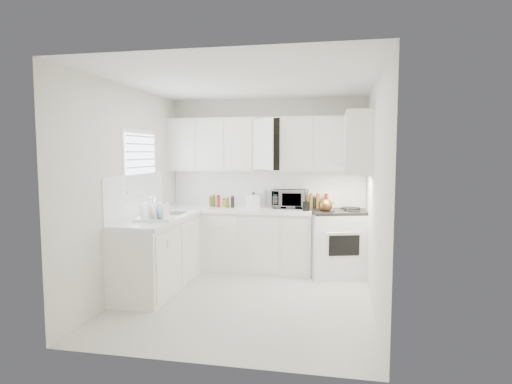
% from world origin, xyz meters
% --- Properties ---
extents(floor, '(3.20, 3.20, 0.00)m').
position_xyz_m(floor, '(0.00, 0.00, 0.00)').
color(floor, beige).
rests_on(floor, ground).
extents(ceiling, '(3.20, 3.20, 0.00)m').
position_xyz_m(ceiling, '(0.00, 0.00, 2.60)').
color(ceiling, white).
rests_on(ceiling, ground).
extents(wall_back, '(3.00, 0.00, 3.00)m').
position_xyz_m(wall_back, '(0.00, 1.60, 1.30)').
color(wall_back, silver).
rests_on(wall_back, ground).
extents(wall_front, '(3.00, 0.00, 3.00)m').
position_xyz_m(wall_front, '(0.00, -1.60, 1.30)').
color(wall_front, silver).
rests_on(wall_front, ground).
extents(wall_left, '(0.00, 3.20, 3.20)m').
position_xyz_m(wall_left, '(-1.50, 0.00, 1.30)').
color(wall_left, silver).
rests_on(wall_left, ground).
extents(wall_right, '(0.00, 3.20, 3.20)m').
position_xyz_m(wall_right, '(1.50, 0.00, 1.30)').
color(wall_right, silver).
rests_on(wall_right, ground).
extents(window_blinds, '(0.06, 0.96, 1.06)m').
position_xyz_m(window_blinds, '(-1.48, 0.35, 1.55)').
color(window_blinds, white).
rests_on(window_blinds, wall_left).
extents(lower_cabinets_back, '(2.22, 0.60, 0.90)m').
position_xyz_m(lower_cabinets_back, '(-0.39, 1.30, 0.45)').
color(lower_cabinets_back, silver).
rests_on(lower_cabinets_back, floor).
extents(lower_cabinets_left, '(0.60, 1.60, 0.90)m').
position_xyz_m(lower_cabinets_left, '(-1.20, 0.20, 0.45)').
color(lower_cabinets_left, silver).
rests_on(lower_cabinets_left, floor).
extents(countertop_back, '(2.24, 0.64, 0.05)m').
position_xyz_m(countertop_back, '(-0.39, 1.29, 0.93)').
color(countertop_back, white).
rests_on(countertop_back, lower_cabinets_back).
extents(countertop_left, '(0.64, 1.62, 0.05)m').
position_xyz_m(countertop_left, '(-1.19, 0.20, 0.93)').
color(countertop_left, white).
rests_on(countertop_left, lower_cabinets_left).
extents(backsplash_back, '(2.98, 0.02, 0.55)m').
position_xyz_m(backsplash_back, '(0.00, 1.59, 1.23)').
color(backsplash_back, white).
rests_on(backsplash_back, wall_back).
extents(backsplash_left, '(0.02, 1.60, 0.55)m').
position_xyz_m(backsplash_left, '(-1.49, 0.20, 1.23)').
color(backsplash_left, white).
rests_on(backsplash_left, wall_left).
extents(upper_cabinets_back, '(3.00, 0.33, 0.80)m').
position_xyz_m(upper_cabinets_back, '(0.00, 1.44, 1.50)').
color(upper_cabinets_back, silver).
rests_on(upper_cabinets_back, wall_back).
extents(upper_cabinets_right, '(0.33, 0.90, 0.80)m').
position_xyz_m(upper_cabinets_right, '(1.33, 0.82, 1.50)').
color(upper_cabinets_right, silver).
rests_on(upper_cabinets_right, wall_right).
extents(sink, '(0.42, 0.38, 0.30)m').
position_xyz_m(sink, '(-1.19, 0.55, 1.07)').
color(sink, gray).
rests_on(sink, countertop_left).
extents(stove, '(0.94, 0.84, 1.22)m').
position_xyz_m(stove, '(1.09, 1.29, 0.61)').
color(stove, white).
rests_on(stove, floor).
extents(tea_kettle, '(0.27, 0.23, 0.23)m').
position_xyz_m(tea_kettle, '(0.91, 1.13, 1.05)').
color(tea_kettle, brown).
rests_on(tea_kettle, stove).
extents(frying_pan, '(0.41, 0.55, 0.04)m').
position_xyz_m(frying_pan, '(1.27, 1.45, 0.97)').
color(frying_pan, black).
rests_on(frying_pan, stove).
extents(microwave, '(0.50, 0.29, 0.33)m').
position_xyz_m(microwave, '(0.36, 1.44, 1.12)').
color(microwave, gray).
rests_on(microwave, countertop_back).
extents(rice_cooker, '(0.29, 0.29, 0.23)m').
position_xyz_m(rice_cooker, '(-0.17, 1.37, 1.07)').
color(rice_cooker, white).
rests_on(rice_cooker, countertop_back).
extents(paper_towel, '(0.12, 0.12, 0.27)m').
position_xyz_m(paper_towel, '(-0.05, 1.52, 1.08)').
color(paper_towel, white).
rests_on(paper_towel, countertop_back).
extents(utensil_crock, '(0.12, 0.12, 0.32)m').
position_xyz_m(utensil_crock, '(0.64, 1.15, 1.11)').
color(utensil_crock, black).
rests_on(utensil_crock, countertop_back).
extents(dish_rack, '(0.49, 0.40, 0.24)m').
position_xyz_m(dish_rack, '(-1.12, -0.07, 1.07)').
color(dish_rack, white).
rests_on(dish_rack, countertop_left).
extents(spice_left_0, '(0.06, 0.06, 0.13)m').
position_xyz_m(spice_left_0, '(-0.85, 1.42, 1.02)').
color(spice_left_0, '#8F5C27').
rests_on(spice_left_0, countertop_back).
extents(spice_left_1, '(0.06, 0.06, 0.13)m').
position_xyz_m(spice_left_1, '(-0.78, 1.33, 1.02)').
color(spice_left_1, '#2C6321').
rests_on(spice_left_1, countertop_back).
extents(spice_left_2, '(0.06, 0.06, 0.13)m').
position_xyz_m(spice_left_2, '(-0.70, 1.42, 1.02)').
color(spice_left_2, red).
rests_on(spice_left_2, countertop_back).
extents(spice_left_3, '(0.06, 0.06, 0.13)m').
position_xyz_m(spice_left_3, '(-0.62, 1.33, 1.02)').
color(spice_left_3, '#B8D031').
rests_on(spice_left_3, countertop_back).
extents(spice_left_4, '(0.06, 0.06, 0.13)m').
position_xyz_m(spice_left_4, '(-0.55, 1.42, 1.02)').
color(spice_left_4, brown).
rests_on(spice_left_4, countertop_back).
extents(spice_left_5, '(0.06, 0.06, 0.13)m').
position_xyz_m(spice_left_5, '(-0.47, 1.33, 1.02)').
color(spice_left_5, black).
rests_on(spice_left_5, countertop_back).
extents(sauce_right_0, '(0.06, 0.06, 0.19)m').
position_xyz_m(sauce_right_0, '(0.58, 1.46, 1.05)').
color(sauce_right_0, red).
rests_on(sauce_right_0, countertop_back).
extents(sauce_right_1, '(0.06, 0.06, 0.19)m').
position_xyz_m(sauce_right_1, '(0.64, 1.40, 1.05)').
color(sauce_right_1, '#B8D031').
rests_on(sauce_right_1, countertop_back).
extents(sauce_right_2, '(0.06, 0.06, 0.19)m').
position_xyz_m(sauce_right_2, '(0.69, 1.46, 1.05)').
color(sauce_right_2, brown).
rests_on(sauce_right_2, countertop_back).
extents(sauce_right_3, '(0.06, 0.06, 0.19)m').
position_xyz_m(sauce_right_3, '(0.74, 1.40, 1.05)').
color(sauce_right_3, black).
rests_on(sauce_right_3, countertop_back).
extents(sauce_right_4, '(0.06, 0.06, 0.19)m').
position_xyz_m(sauce_right_4, '(0.80, 1.46, 1.05)').
color(sauce_right_4, '#8F5C27').
rests_on(sauce_right_4, countertop_back).
extents(sauce_right_5, '(0.06, 0.06, 0.19)m').
position_xyz_m(sauce_right_5, '(0.85, 1.40, 1.05)').
color(sauce_right_5, '#2C6321').
rests_on(sauce_right_5, countertop_back).
extents(sauce_right_6, '(0.06, 0.06, 0.19)m').
position_xyz_m(sauce_right_6, '(0.91, 1.46, 1.05)').
color(sauce_right_6, red).
rests_on(sauce_right_6, countertop_back).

